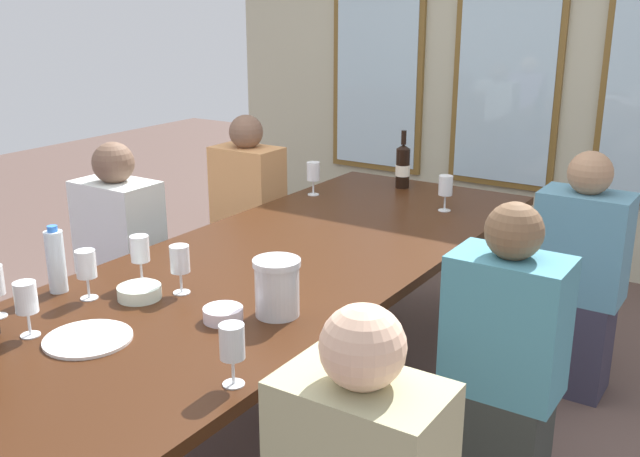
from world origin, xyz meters
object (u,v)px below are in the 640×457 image
Objects in this scene: wine_glass_4 at (446,187)px; wine_glass_7 at (180,260)px; seated_person_2 at (122,265)px; metal_pitcher at (277,287)px; dining_table at (285,270)px; wine_glass_3 at (140,251)px; tasting_bowl_1 at (223,314)px; wine_glass_1 at (86,266)px; seated_person_5 at (578,281)px; water_bottle at (56,261)px; seated_person_3 at (503,369)px; white_plate_0 at (88,339)px; tasting_bowl_0 at (139,292)px; wine_glass_5 at (26,300)px; wine_bottle_1 at (403,166)px; seated_person_4 at (249,217)px; wine_glass_2 at (232,345)px; wine_glass_0 at (313,173)px.

wine_glass_4 is 1.00× the size of wine_glass_7.
wine_glass_7 is 1.02m from seated_person_2.
seated_person_2 is at bearing 160.20° from metal_pitcher.
wine_glass_3 is at bearing -119.06° from dining_table.
wine_glass_1 is at bearing -167.49° from tasting_bowl_1.
water_bottle is at bearing -129.77° from seated_person_5.
seated_person_3 reaches higher than wine_glass_4.
wine_glass_1 reaches higher than white_plate_0.
white_plate_0 reaches higher than dining_table.
seated_person_3 reaches higher than tasting_bowl_0.
dining_table is 1.05m from wine_glass_5.
tasting_bowl_1 is at bearing -80.63° from wine_bottle_1.
seated_person_2 is (-1.11, 0.57, -0.24)m from tasting_bowl_1.
wine_bottle_1 is at bearing 22.16° from seated_person_4.
tasting_bowl_1 is 0.74× the size of wine_glass_1.
wine_glass_3 is at bearing -176.93° from metal_pitcher.
wine_glass_2 is (0.79, -0.19, -0.00)m from wine_glass_1.
seated_person_4 reaches higher than wine_glass_2.
white_plate_0 is 0.41m from tasting_bowl_1.
water_bottle is at bearing -113.06° from wine_glass_4.
wine_glass_5 is (-0.17, -0.07, 0.11)m from white_plate_0.
wine_glass_3 is (-0.47, 0.10, 0.10)m from tasting_bowl_1.
wine_glass_0 is 1.00× the size of wine_glass_1.
wine_glass_3 is at bearing -95.19° from wine_bottle_1.
wine_glass_4 is (0.07, 1.56, 0.10)m from tasting_bowl_1.
wine_glass_3 is 0.16× the size of seated_person_2.
tasting_bowl_0 is (-0.17, -0.62, 0.08)m from dining_table.
metal_pitcher is at bearing 18.48° from water_bottle.
tasting_bowl_1 is at bearing 10.88° from water_bottle.
dining_table is 0.80m from wine_glass_1.
tasting_bowl_0 is (-0.48, -0.15, -0.07)m from metal_pitcher.
tasting_bowl_1 reaches higher than dining_table.
wine_glass_0 is (-0.32, -0.39, -0.00)m from wine_bottle_1.
dining_table is 9.29× the size of wine_bottle_1.
wine_bottle_1 is 1.55m from seated_person_2.
seated_person_2 reaches higher than tasting_bowl_1.
wine_glass_5 is (0.05, -0.50, 0.00)m from wine_glass_3.
water_bottle is 1.38× the size of wine_glass_5.
white_plate_0 is 1.77× the size of tasting_bowl_0.
wine_glass_4 is (-0.22, 1.86, 0.00)m from wine_glass_2.
white_plate_0 is 1.52× the size of wine_glass_4.
seated_person_2 reaches higher than wine_bottle_1.
wine_bottle_1 is 1.79× the size of wine_glass_2.
metal_pitcher is at bearing 51.54° from white_plate_0.
seated_person_2 reaches higher than tasting_bowl_0.
dining_table is 0.58m from metal_pitcher.
wine_glass_1 is 1.78m from seated_person_4.
wine_glass_2 and wine_glass_3 have the same top height.
tasting_bowl_0 is at bearing 109.18° from white_plate_0.
seated_person_5 is (0.45, 1.83, -0.33)m from wine_glass_2.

